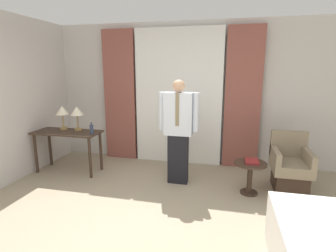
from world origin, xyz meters
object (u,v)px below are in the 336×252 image
(table_lamp_right, at_px, (77,112))
(book, at_px, (252,161))
(side_table, at_px, (250,172))
(desk, at_px, (68,138))
(bottle_near_edge, at_px, (92,129))
(person, at_px, (178,129))
(table_lamp_left, at_px, (62,112))
(armchair, at_px, (290,168))

(table_lamp_right, xyz_separation_m, book, (3.00, -0.29, -0.57))
(side_table, relative_size, book, 1.93)
(desk, relative_size, bottle_near_edge, 6.00)
(table_lamp_right, bearing_deg, bottle_near_edge, -26.19)
(person, bearing_deg, bottle_near_edge, -178.75)
(bottle_near_edge, xyz_separation_m, book, (2.63, -0.11, -0.32))
(side_table, bearing_deg, bottle_near_edge, 177.27)
(bottle_near_edge, relative_size, side_table, 0.40)
(table_lamp_left, xyz_separation_m, person, (2.16, -0.15, -0.17))
(table_lamp_left, xyz_separation_m, book, (3.29, -0.29, -0.57))
(desk, relative_size, table_lamp_left, 2.71)
(armchair, bearing_deg, book, -153.25)
(armchair, xyz_separation_m, side_table, (-0.61, -0.32, 0.00))
(table_lamp_left, height_order, table_lamp_right, same)
(table_lamp_left, relative_size, armchair, 0.50)
(table_lamp_right, distance_m, armchair, 3.67)
(desk, xyz_separation_m, bottle_near_edge, (0.52, -0.06, 0.20))
(armchair, bearing_deg, side_table, -152.51)
(bottle_near_edge, distance_m, armchair, 3.26)
(table_lamp_right, xyz_separation_m, side_table, (2.98, -0.31, -0.74))
(side_table, bearing_deg, desk, 176.62)
(person, distance_m, side_table, 1.26)
(desk, relative_size, side_table, 2.43)
(table_lamp_left, bearing_deg, person, -3.97)
(table_lamp_left, distance_m, table_lamp_right, 0.29)
(armchair, xyz_separation_m, book, (-0.59, -0.30, 0.17))
(table_lamp_left, distance_m, book, 3.35)
(table_lamp_right, height_order, book, table_lamp_right)
(desk, distance_m, book, 3.15)
(desk, height_order, book, desk)
(desk, relative_size, armchair, 1.36)
(bottle_near_edge, bearing_deg, side_table, -2.73)
(desk, relative_size, person, 0.71)
(person, xyz_separation_m, book, (1.13, -0.14, -0.41))
(desk, relative_size, book, 4.67)
(table_lamp_left, height_order, bottle_near_edge, table_lamp_left)
(desk, xyz_separation_m, table_lamp_left, (-0.15, 0.12, 0.45))
(side_table, bearing_deg, armchair, 27.49)
(desk, bearing_deg, side_table, -3.38)
(table_lamp_left, bearing_deg, book, -5.00)
(table_lamp_left, height_order, side_table, table_lamp_left)
(desk, distance_m, person, 2.03)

